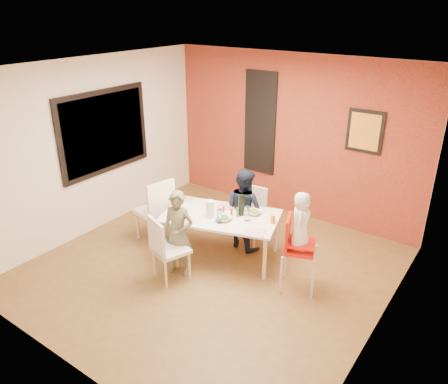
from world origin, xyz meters
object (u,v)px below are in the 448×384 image
Objects in this scene: child_near at (178,234)px; wine_bottle at (241,205)px; chair_left at (157,208)px; toddler at (301,221)px; chair_near at (165,246)px; high_chair at (296,246)px; child_far at (244,209)px; paper_towel_roll at (210,209)px; chair_far at (252,211)px; dining_table at (221,219)px.

wine_bottle is (0.45, 0.82, 0.22)m from child_near.
toddler is at bearing 106.14° from chair_left.
wine_bottle is (1.26, 0.37, 0.25)m from chair_left.
chair_near is 0.91× the size of high_chair.
chair_near is at bearing 60.37° from chair_left.
toddler is (0.02, 0.02, 0.36)m from high_chair.
chair_left is at bearing 73.45° from high_chair.
chair_near is at bearing 86.71° from child_far.
child_near is (0.03, 0.24, 0.09)m from chair_near.
paper_towel_roll reaches higher than chair_near.
paper_towel_roll is at bearing 83.90° from child_far.
wine_bottle is at bearing 44.64° from paper_towel_roll.
chair_near is at bearing -102.44° from paper_towel_roll.
chair_left is at bearing -147.71° from chair_far.
dining_table is 0.70m from chair_far.
chair_far is at bearing 82.34° from dining_table.
toddler is 1.33m from paper_towel_roll.
high_chair is at bearing 7.19° from child_near.
child_far is 4.08× the size of wine_bottle.
wine_bottle is (-1.00, 0.20, -0.14)m from toddler.
toddler is at bearing -1.31° from dining_table.
high_chair is (2.24, 0.16, 0.03)m from chair_left.
child_near is (-1.43, -0.61, -0.00)m from high_chair.
child_far reaches higher than chair_left.
child_near reaches higher than chair_left.
child_near is at bearing 96.15° from toddler.
chair_far is 0.28m from child_far.
high_chair is 3.98× the size of paper_towel_roll.
child_near is 0.96m from wine_bottle.
chair_left reaches higher than wine_bottle.
child_far is at bearing 49.96° from toddler.
child_far is (0.10, 0.45, 0.01)m from dining_table.
child_far is 0.36m from wine_bottle.
chair_far is 1.15× the size of toddler.
paper_towel_roll is at bearing -135.36° from wine_bottle.
toddler is (1.45, 0.63, 0.36)m from child_near.
chair_far is at bearing 40.75° from toddler.
high_chair is (1.45, 0.85, 0.09)m from chair_near.
child_far is 1.67× the size of toddler.
child_far is at bearing 72.49° from paper_towel_roll.
high_chair is at bearing 107.49° from toddler.
child_far is at bearing 131.59° from chair_left.
paper_towel_roll is (0.95, 0.06, 0.22)m from chair_left.
child_far is at bearing -84.15° from chair_near.
chair_near is at bearing -105.73° from dining_table.
dining_table is 1.05m from chair_left.
dining_table is at bearing -103.63° from chair_far.
chair_far reaches higher than dining_table.
chair_far is 0.86× the size of high_chair.
chair_left is 2.24m from high_chair.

